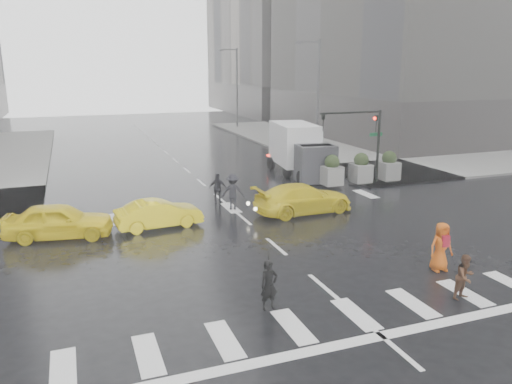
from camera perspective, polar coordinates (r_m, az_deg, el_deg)
name	(u,v)px	position (r m, az deg, el deg)	size (l,w,h in m)	color
ground	(276,246)	(20.12, 2.32, -6.23)	(120.00, 120.00, 0.00)	black
sidewalk_ne	(408,150)	(44.55, 16.96, 4.63)	(35.00, 35.00, 0.15)	slate
building_ne_far	(310,4)	(82.39, 6.24, 20.59)	(26.05, 26.05, 36.00)	gray
road_markings	(276,246)	(20.12, 2.32, -6.22)	(18.00, 48.00, 0.01)	silver
traffic_signal_pole	(365,132)	(30.42, 12.32, 6.70)	(4.45, 0.42, 4.50)	black
street_lamp_near	(316,93)	(39.83, 6.90, 11.13)	(2.15, 0.22, 9.00)	#59595B
street_lamp_far	(236,85)	(58.32, -2.32, 12.17)	(2.15, 0.22, 9.00)	#59595B
planter_west	(332,171)	(29.93, 8.65, 2.41)	(1.10, 1.10, 1.80)	slate
planter_mid	(361,168)	(30.94, 11.90, 2.65)	(1.10, 1.10, 1.80)	slate
planter_east	(389,166)	(32.04, 14.93, 2.86)	(1.10, 1.10, 1.80)	slate
pedestrian_black	(269,257)	(14.57, 1.52, -7.41)	(1.03, 1.05, 2.43)	black
pedestrian_brown	(465,277)	(16.85, 22.79, -8.94)	(0.70, 0.55, 1.44)	#462919
pedestrian_orange	(441,247)	(18.72, 20.39, -5.87)	(0.91, 0.64, 1.76)	#C8500E
pedestrian_far_a	(218,189)	(26.14, -4.39, 0.40)	(0.94, 0.57, 1.60)	black
pedestrian_far_b	(233,192)	(24.98, -2.69, 0.01)	(1.17, 0.64, 1.80)	black
taxi_front	(59,221)	(22.44, -21.63, -3.08)	(1.75, 4.36, 1.48)	yellow
taxi_mid	(159,214)	(22.64, -11.05, -2.47)	(1.33, 3.81, 1.25)	yellow
taxi_rear	(303,199)	(24.52, 5.42, -0.75)	(2.02, 4.38, 1.44)	yellow
box_truck	(300,149)	(32.74, 5.02, 4.94)	(2.35, 6.27, 3.33)	white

